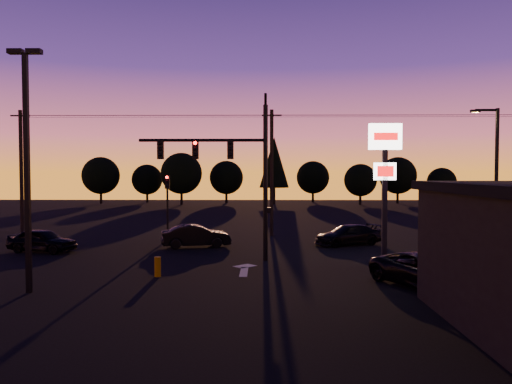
# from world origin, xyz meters

# --- Properties ---
(ground) EXTENTS (120.00, 120.00, 0.00)m
(ground) POSITION_xyz_m (0.00, 0.00, 0.00)
(ground) COLOR black
(ground) RESTS_ON ground
(lane_arrow) EXTENTS (1.20, 3.10, 0.01)m
(lane_arrow) POSITION_xyz_m (0.50, 1.67, 0.01)
(lane_arrow) COLOR beige
(lane_arrow) RESTS_ON ground
(traffic_signal_mast) EXTENTS (6.79, 0.52, 8.58)m
(traffic_signal_mast) POSITION_xyz_m (-0.10, 3.99, 4.94)
(traffic_signal_mast) COLOR black
(traffic_signal_mast) RESTS_ON ground
(secondary_signal) EXTENTS (0.30, 0.31, 4.35)m
(secondary_signal) POSITION_xyz_m (-5.00, 11.49, 2.86)
(secondary_signal) COLOR black
(secondary_signal) RESTS_ON ground
(parking_lot_light) EXTENTS (1.25, 0.30, 9.14)m
(parking_lot_light) POSITION_xyz_m (-7.50, -3.00, 5.27)
(parking_lot_light) COLOR black
(parking_lot_light) RESTS_ON ground
(pylon_sign) EXTENTS (1.50, 0.28, 6.80)m
(pylon_sign) POSITION_xyz_m (7.00, 1.50, 4.91)
(pylon_sign) COLOR black
(pylon_sign) RESTS_ON ground
(streetlight) EXTENTS (1.55, 0.35, 8.00)m
(streetlight) POSITION_xyz_m (13.91, 5.50, 4.42)
(streetlight) COLOR black
(streetlight) RESTS_ON ground
(utility_pole_0) EXTENTS (1.40, 0.26, 9.00)m
(utility_pole_0) POSITION_xyz_m (-16.00, 14.00, 4.59)
(utility_pole_0) COLOR black
(utility_pole_0) RESTS_ON ground
(utility_pole_1) EXTENTS (1.40, 0.26, 9.00)m
(utility_pole_1) POSITION_xyz_m (2.00, 14.00, 4.59)
(utility_pole_1) COLOR black
(utility_pole_1) RESTS_ON ground
(power_wires) EXTENTS (36.00, 1.22, 0.07)m
(power_wires) POSITION_xyz_m (2.00, 14.00, 8.57)
(power_wires) COLOR black
(power_wires) RESTS_ON ground
(bollard) EXTENTS (0.29, 0.29, 0.86)m
(bollard) POSITION_xyz_m (-3.23, -0.06, 0.43)
(bollard) COLOR #A46F00
(bollard) RESTS_ON ground
(tree_0) EXTENTS (5.36, 5.36, 6.74)m
(tree_0) POSITION_xyz_m (-22.00, 50.00, 4.06)
(tree_0) COLOR black
(tree_0) RESTS_ON ground
(tree_1) EXTENTS (4.54, 4.54, 5.71)m
(tree_1) POSITION_xyz_m (-16.00, 53.00, 3.43)
(tree_1) COLOR black
(tree_1) RESTS_ON ground
(tree_2) EXTENTS (5.77, 5.78, 7.26)m
(tree_2) POSITION_xyz_m (-10.00, 48.00, 4.37)
(tree_2) COLOR black
(tree_2) RESTS_ON ground
(tree_3) EXTENTS (4.95, 4.95, 6.22)m
(tree_3) POSITION_xyz_m (-4.00, 52.00, 3.75)
(tree_3) COLOR black
(tree_3) RESTS_ON ground
(tree_4) EXTENTS (4.18, 4.18, 9.50)m
(tree_4) POSITION_xyz_m (3.00, 49.00, 5.93)
(tree_4) COLOR black
(tree_4) RESTS_ON ground
(tree_5) EXTENTS (4.95, 4.95, 6.22)m
(tree_5) POSITION_xyz_m (9.00, 54.00, 3.75)
(tree_5) COLOR black
(tree_5) RESTS_ON ground
(tree_6) EXTENTS (4.54, 4.54, 5.71)m
(tree_6) POSITION_xyz_m (15.00, 48.00, 3.43)
(tree_6) COLOR black
(tree_6) RESTS_ON ground
(tree_7) EXTENTS (5.36, 5.36, 6.74)m
(tree_7) POSITION_xyz_m (21.00, 51.00, 4.06)
(tree_7) COLOR black
(tree_7) RESTS_ON ground
(tree_8) EXTENTS (4.12, 4.12, 5.19)m
(tree_8) POSITION_xyz_m (27.00, 50.00, 3.12)
(tree_8) COLOR black
(tree_8) RESTS_ON ground
(car_left) EXTENTS (4.20, 2.49, 1.34)m
(car_left) POSITION_xyz_m (-11.24, 6.51, 0.67)
(car_left) COLOR black
(car_left) RESTS_ON ground
(car_mid) EXTENTS (4.39, 2.39, 1.37)m
(car_mid) POSITION_xyz_m (-2.70, 8.47, 0.69)
(car_mid) COLOR black
(car_mid) RESTS_ON ground
(car_right) EXTENTS (4.71, 3.36, 1.27)m
(car_right) POSITION_xyz_m (6.71, 9.53, 0.63)
(car_right) COLOR black
(car_right) RESTS_ON ground
(suv_parked) EXTENTS (4.16, 5.28, 1.33)m
(suv_parked) POSITION_xyz_m (7.82, -1.93, 0.67)
(suv_parked) COLOR black
(suv_parked) RESTS_ON ground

